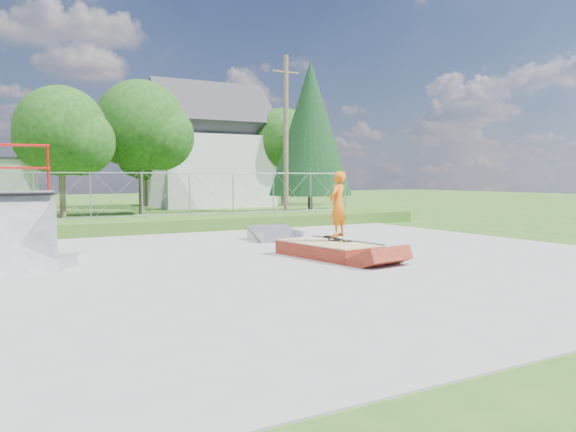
% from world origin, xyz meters
% --- Properties ---
extents(ground, '(120.00, 120.00, 0.00)m').
position_xyz_m(ground, '(0.00, 0.00, 0.00)').
color(ground, '#285017').
rests_on(ground, ground).
extents(concrete_pad, '(20.00, 16.00, 0.04)m').
position_xyz_m(concrete_pad, '(0.00, 0.00, 0.02)').
color(concrete_pad, gray).
rests_on(concrete_pad, ground).
extents(grass_berm, '(24.00, 3.00, 0.50)m').
position_xyz_m(grass_berm, '(0.00, 9.50, 0.25)').
color(grass_berm, '#285017').
rests_on(grass_berm, ground).
extents(grind_box, '(1.75, 2.96, 0.42)m').
position_xyz_m(grind_box, '(2.06, 0.11, 0.21)').
color(grind_box, maroon).
rests_on(grind_box, concrete_pad).
extents(flat_bank_ramp, '(1.65, 1.73, 0.45)m').
position_xyz_m(flat_bank_ramp, '(2.71, 4.19, 0.22)').
color(flat_bank_ramp, '#94969B').
rests_on(flat_bank_ramp, concrete_pad).
extents(skateboard, '(0.48, 0.82, 0.13)m').
position_xyz_m(skateboard, '(2.46, 0.22, 0.46)').
color(skateboard, black).
rests_on(skateboard, grind_box).
extents(skater, '(0.75, 0.67, 1.73)m').
position_xyz_m(skater, '(2.46, 0.22, 1.33)').
color(skater, orange).
rests_on(skater, grind_box).
extents(chain_link_fence, '(20.00, 0.06, 1.80)m').
position_xyz_m(chain_link_fence, '(0.00, 10.50, 1.40)').
color(chain_link_fence, gray).
rests_on(chain_link_fence, grass_berm).
extents(gable_house, '(8.40, 6.08, 8.94)m').
position_xyz_m(gable_house, '(9.00, 26.00, 3.84)').
color(gable_house, silver).
rests_on(gable_house, ground).
extents(utility_pole, '(0.24, 0.24, 8.00)m').
position_xyz_m(utility_pole, '(7.50, 12.00, 4.00)').
color(utility_pole, brown).
rests_on(utility_pole, ground).
extents(tree_left_near, '(4.76, 4.48, 6.65)m').
position_xyz_m(tree_left_near, '(-1.75, 17.83, 4.24)').
color(tree_left_near, brown).
rests_on(tree_left_near, ground).
extents(tree_center, '(5.44, 5.12, 7.60)m').
position_xyz_m(tree_center, '(2.78, 19.81, 4.85)').
color(tree_center, brown).
rests_on(tree_center, ground).
extents(tree_right_far, '(5.10, 4.80, 7.12)m').
position_xyz_m(tree_right_far, '(14.27, 23.82, 4.54)').
color(tree_right_far, brown).
rests_on(tree_right_far, ground).
extents(tree_back_mid, '(4.08, 3.84, 5.70)m').
position_xyz_m(tree_back_mid, '(5.21, 27.86, 3.63)').
color(tree_back_mid, brown).
rests_on(tree_back_mid, ground).
extents(conifer_tree, '(5.04, 5.04, 9.10)m').
position_xyz_m(conifer_tree, '(12.00, 17.00, 5.05)').
color(conifer_tree, brown).
rests_on(conifer_tree, ground).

